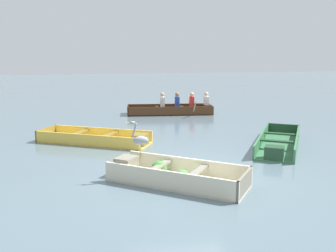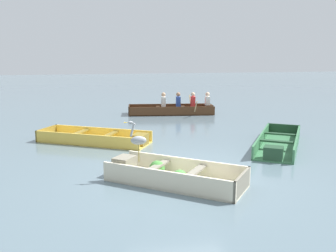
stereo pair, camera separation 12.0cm
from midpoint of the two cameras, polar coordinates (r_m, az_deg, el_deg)
name	(u,v)px [view 1 (the left image)]	position (r m, az deg, el deg)	size (l,w,h in m)	color
ground_plane	(186,173)	(8.27, 2.34, -7.15)	(80.00, 80.00, 0.00)	slate
dinghy_cream_foreground	(171,175)	(7.66, -0.02, -7.46)	(2.82, 2.52, 0.40)	beige
skiff_yellow_near_moored	(98,139)	(11.13, -10.86, -1.95)	(3.37, 2.52, 0.35)	#E5BC47
skiff_green_mid_moored	(278,144)	(10.78, 16.17, -2.59)	(2.64, 3.32, 0.36)	#387047
rowboat_dark_varnish_with_crew	(176,108)	(16.13, 1.01, 2.69)	(3.73, 2.27, 0.93)	#4C2D19
heron_on_dinghy	(140,139)	(7.61, -4.75, -2.03)	(0.46, 0.19, 0.84)	olive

